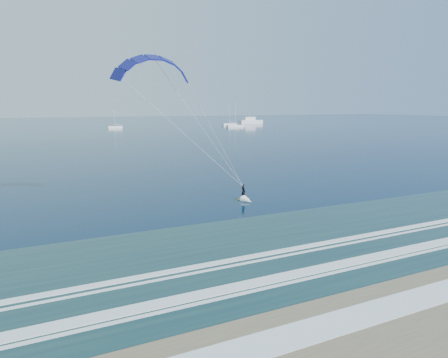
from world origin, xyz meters
TOP-DOWN VIEW (x-y plane):
  - ground at (0.00, 0.00)m, footprint 900.00×900.00m
  - kitesurfer_rig at (1.88, 22.99)m, footprint 18.04×8.17m
  - motor_yacht at (116.35, 215.41)m, footprint 16.02×4.27m
  - sailboat_2 at (25.16, 195.87)m, footprint 7.03×2.40m
  - sailboat_3 at (93.69, 200.78)m, footprint 8.72×2.40m
  - sailboat_4 at (86.81, 179.84)m, footprint 9.83×2.40m

SIDE VIEW (x-z plane):
  - ground at x=0.00m, z-range 0.00..0.00m
  - sailboat_2 at x=25.16m, z-range -4.32..5.66m
  - sailboat_3 at x=93.69m, z-range -5.27..6.63m
  - sailboat_4 at x=86.81m, z-range -5.89..7.27m
  - motor_yacht at x=116.35m, z-range -1.50..4.99m
  - kitesurfer_rig at x=1.88m, z-range 0.22..16.78m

